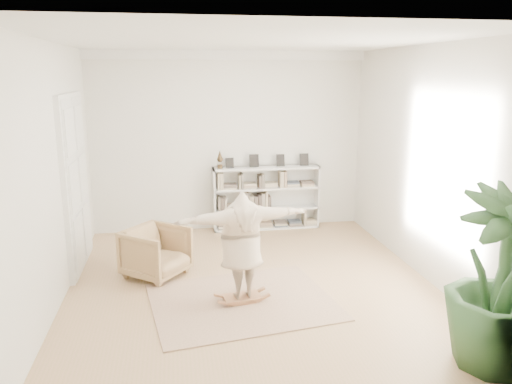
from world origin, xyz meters
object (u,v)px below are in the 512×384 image
bookshelf (266,199)px  houseplant (500,280)px  rocker_board (242,297)px  person (242,242)px  armchair (156,252)px

bookshelf → houseplant: 5.60m
rocker_board → person: 0.83m
rocker_board → houseplant: 3.35m
bookshelf → person: bearing=-106.0°
armchair → person: (1.21, -1.16, 0.50)m
bookshelf → houseplant: size_ratio=1.09×
rocker_board → person: size_ratio=0.30×
bookshelf → houseplant: houseplant is taller
armchair → bookshelf: bearing=-5.6°
bookshelf → armchair: size_ratio=2.51×
armchair → person: size_ratio=0.47×
rocker_board → houseplant: (2.53, -1.99, 0.94)m
armchair → houseplant: bearing=-91.1°
rocker_board → bookshelf: bearing=65.4°
houseplant → bookshelf: bearing=106.2°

